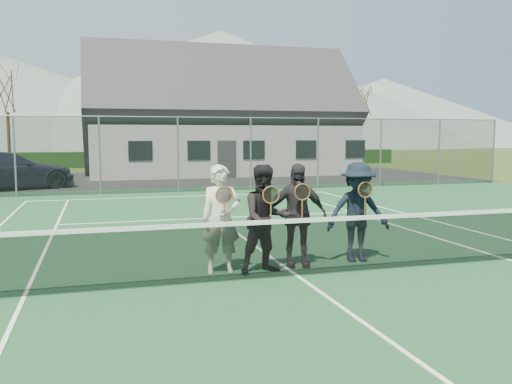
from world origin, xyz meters
TOP-DOWN VIEW (x-y plane):
  - ground at (0.00, 20.00)m, footprint 220.00×220.00m
  - court_surface at (0.00, 0.00)m, footprint 30.00×30.00m
  - tarmac_carpark at (-4.00, 20.00)m, footprint 40.00×12.00m
  - hedge_row at (0.00, 32.00)m, footprint 40.00×1.20m
  - hill_centre at (20.00, 95.00)m, footprint 120.00×120.00m
  - hill_east at (55.00, 95.00)m, footprint 90.00×90.00m
  - car_c at (-6.78, 16.65)m, footprint 5.98×4.23m
  - court_markings at (0.00, 0.00)m, footprint 11.03×23.83m
  - tennis_net at (0.00, 0.00)m, footprint 11.68×0.08m
  - perimeter_fence at (0.00, 13.50)m, footprint 30.07×0.07m
  - clubhouse at (4.00, 24.00)m, footprint 15.60×8.20m
  - tree_b at (-9.00, 33.00)m, footprint 3.20×3.20m
  - tree_c at (2.00, 33.00)m, footprint 3.20×3.20m
  - tree_d at (12.00, 33.00)m, footprint 3.20×3.20m
  - tree_e at (18.00, 33.00)m, footprint 3.20×3.20m
  - player_a at (-1.14, 0.57)m, footprint 0.69×0.52m
  - player_b at (-0.42, 0.38)m, footprint 0.96×0.79m
  - player_c at (0.22, 0.65)m, footprint 1.11×0.61m
  - player_d at (1.42, 0.70)m, footprint 1.23×0.80m

SIDE VIEW (x-z plane):
  - ground at x=0.00m, z-range 0.00..0.00m
  - tarmac_carpark at x=-4.00m, z-range 0.00..0.01m
  - court_surface at x=0.00m, z-range 0.00..0.02m
  - court_markings at x=0.00m, z-range 0.02..0.03m
  - tennis_net at x=0.00m, z-range -0.01..1.09m
  - hedge_row at x=0.00m, z-range 0.00..1.10m
  - car_c at x=-6.78m, z-range 0.00..1.61m
  - player_d at x=1.42m, z-range 0.02..1.82m
  - player_b at x=-0.42m, z-range 0.02..1.82m
  - player_c at x=0.22m, z-range 0.02..1.82m
  - player_a at x=-1.14m, z-range 0.02..1.82m
  - perimeter_fence at x=0.00m, z-range 0.01..3.03m
  - clubhouse at x=4.00m, z-range 0.14..7.84m
  - tree_b at x=-9.00m, z-range 1.91..9.68m
  - tree_c at x=2.00m, z-range 1.91..9.68m
  - tree_d at x=12.00m, z-range 1.91..9.68m
  - tree_e at x=18.00m, z-range 1.91..9.68m
  - hill_east at x=55.00m, z-range 0.00..14.00m
  - hill_centre at x=20.00m, z-range 0.00..22.00m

